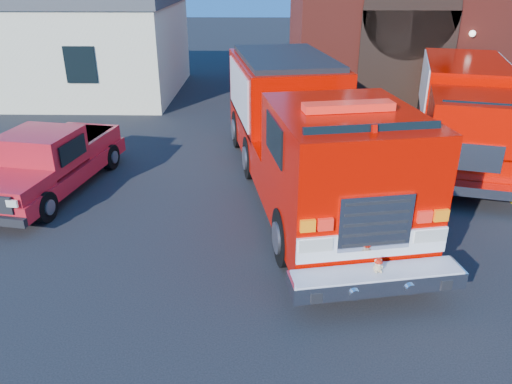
{
  "coord_description": "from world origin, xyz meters",
  "views": [
    {
      "loc": [
        0.19,
        -10.44,
        5.52
      ],
      "look_at": [
        0.0,
        -1.2,
        1.3
      ],
      "focal_mm": 35.0,
      "sensor_mm": 36.0,
      "label": 1
    }
  ],
  "objects_px": {
    "side_building": "(66,44)",
    "fire_engine": "(304,131)",
    "secondary_truck": "(465,108)",
    "pickup_truck": "(50,162)"
  },
  "relations": [
    {
      "from": "fire_engine",
      "to": "secondary_truck",
      "type": "xyz_separation_m",
      "value": [
        5.2,
        3.01,
        -0.18
      ]
    },
    {
      "from": "side_building",
      "to": "pickup_truck",
      "type": "xyz_separation_m",
      "value": [
        3.52,
        -11.31,
        -1.4
      ]
    },
    {
      "from": "pickup_truck",
      "to": "secondary_truck",
      "type": "distance_m",
      "value": 12.28
    },
    {
      "from": "side_building",
      "to": "fire_engine",
      "type": "bearing_deg",
      "value": -47.72
    },
    {
      "from": "side_building",
      "to": "secondary_truck",
      "type": "bearing_deg",
      "value": -28.01
    },
    {
      "from": "fire_engine",
      "to": "pickup_truck",
      "type": "relative_size",
      "value": 1.97
    },
    {
      "from": "pickup_truck",
      "to": "secondary_truck",
      "type": "xyz_separation_m",
      "value": [
        11.85,
        3.13,
        0.67
      ]
    },
    {
      "from": "side_building",
      "to": "pickup_truck",
      "type": "distance_m",
      "value": 11.92
    },
    {
      "from": "fire_engine",
      "to": "secondary_truck",
      "type": "relative_size",
      "value": 1.23
    },
    {
      "from": "fire_engine",
      "to": "pickup_truck",
      "type": "bearing_deg",
      "value": -178.94
    }
  ]
}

